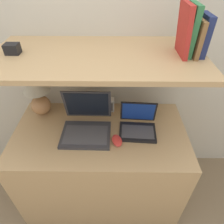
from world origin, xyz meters
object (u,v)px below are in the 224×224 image
(laptop_large, at_px, (86,124))
(shelf_gadget, at_px, (12,49))
(laptop_small, at_px, (138,125))
(book_green, at_px, (190,31))
(book_brown, at_px, (196,37))
(computer_mouse, at_px, (117,140))
(router_box, at_px, (107,105))
(book_red, at_px, (184,30))
(book_navy, at_px, (203,35))
(table_lamp, at_px, (37,92))

(laptop_large, bearing_deg, shelf_gadget, 170.76)
(laptop_small, bearing_deg, book_green, 12.84)
(book_brown, bearing_deg, computer_mouse, -157.05)
(shelf_gadget, bearing_deg, computer_mouse, -16.36)
(laptop_small, relative_size, router_box, 2.21)
(book_red, bearing_deg, laptop_large, -173.62)
(book_green, distance_m, shelf_gadget, 0.95)
(book_green, bearing_deg, laptop_large, -173.98)
(laptop_large, height_order, book_navy, book_navy)
(laptop_small, distance_m, book_red, 0.65)
(laptop_large, bearing_deg, book_green, 6.02)
(laptop_small, bearing_deg, router_box, 135.33)
(shelf_gadget, bearing_deg, laptop_large, -9.24)
(router_box, bearing_deg, computer_mouse, -77.10)
(book_green, bearing_deg, shelf_gadget, 180.00)
(table_lamp, distance_m, router_box, 0.51)
(book_navy, xyz_separation_m, book_green, (-0.07, 0.00, 0.02))
(book_green, height_order, book_red, book_red)
(laptop_large, xyz_separation_m, book_brown, (0.61, 0.06, 0.57))
(laptop_small, relative_size, computer_mouse, 2.20)
(router_box, relative_size, book_red, 0.45)
(computer_mouse, relative_size, router_box, 1.00)
(laptop_large, bearing_deg, computer_mouse, -27.85)
(table_lamp, xyz_separation_m, book_red, (0.90, -0.13, 0.47))
(book_navy, bearing_deg, router_box, 161.82)
(table_lamp, relative_size, computer_mouse, 2.80)
(computer_mouse, relative_size, book_brown, 0.62)
(computer_mouse, bearing_deg, shelf_gadget, 163.64)
(laptop_large, xyz_separation_m, computer_mouse, (0.21, -0.11, -0.04))
(table_lamp, xyz_separation_m, book_green, (0.93, -0.13, 0.47))
(book_navy, distance_m, book_red, 0.10)
(computer_mouse, bearing_deg, book_brown, 22.95)
(router_box, bearing_deg, laptop_small, -44.67)
(table_lamp, relative_size, book_navy, 1.59)
(book_brown, bearing_deg, laptop_small, -168.89)
(laptop_small, distance_m, book_brown, 0.64)
(table_lamp, distance_m, book_brown, 1.07)
(book_green, xyz_separation_m, book_red, (-0.03, 0.00, 0.00))
(table_lamp, height_order, laptop_large, table_lamp)
(computer_mouse, relative_size, book_navy, 0.57)
(laptop_small, bearing_deg, book_red, 14.95)
(computer_mouse, distance_m, book_green, 0.76)
(table_lamp, bearing_deg, book_red, -8.15)
(laptop_large, distance_m, book_green, 0.83)
(computer_mouse, relative_size, shelf_gadget, 1.56)
(computer_mouse, distance_m, book_navy, 0.77)
(book_brown, relative_size, shelf_gadget, 2.50)
(router_box, relative_size, book_brown, 0.62)
(computer_mouse, xyz_separation_m, book_brown, (0.40, 0.17, 0.61))
(book_green, xyz_separation_m, shelf_gadget, (-0.94, 0.00, -0.10))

